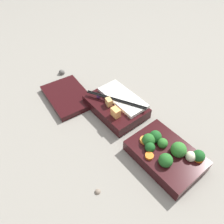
% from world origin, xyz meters
% --- Properties ---
extents(ground_plane, '(3.00, 3.00, 0.00)m').
position_xyz_m(ground_plane, '(0.00, 0.00, 0.00)').
color(ground_plane, gray).
extents(bento_tray_vegetable, '(0.20, 0.14, 0.07)m').
position_xyz_m(bento_tray_vegetable, '(-0.11, 0.01, 0.03)').
color(bento_tray_vegetable, black).
rests_on(bento_tray_vegetable, ground_plane).
extents(bento_tray_rice, '(0.20, 0.14, 0.07)m').
position_xyz_m(bento_tray_rice, '(0.13, -0.01, 0.02)').
color(bento_tray_rice, black).
rests_on(bento_tray_rice, ground_plane).
extents(bento_lid, '(0.21, 0.16, 0.02)m').
position_xyz_m(bento_lid, '(0.29, 0.09, 0.01)').
color(bento_lid, black).
rests_on(bento_lid, ground_plane).
extents(pebble_0, '(0.03, 0.03, 0.03)m').
position_xyz_m(pebble_0, '(0.45, 0.03, 0.01)').
color(pebble_0, '#595651').
rests_on(pebble_0, ground_plane).
extents(pebble_1, '(0.02, 0.02, 0.02)m').
position_xyz_m(pebble_1, '(-0.07, 0.22, 0.00)').
color(pebble_1, '#7A6B5B').
rests_on(pebble_1, ground_plane).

